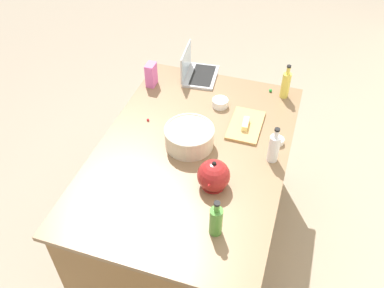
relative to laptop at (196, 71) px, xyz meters
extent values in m
plane|color=gray|center=(0.75, 0.21, -0.95)|extent=(12.00, 12.00, 0.00)
cube|color=olive|center=(0.75, 0.21, -0.51)|extent=(1.60, 1.06, 0.87)
cube|color=#846647|center=(0.75, 0.21, -0.06)|extent=(1.66, 1.12, 0.03)
cube|color=#B7B7BC|center=(0.00, 0.04, -0.04)|extent=(0.33, 0.25, 0.02)
cube|color=black|center=(0.00, 0.05, -0.03)|extent=(0.29, 0.18, 0.00)
cube|color=#B7B7BC|center=(0.01, -0.08, 0.07)|extent=(0.30, 0.04, 0.20)
cube|color=silver|center=(0.01, -0.07, 0.07)|extent=(0.27, 0.03, 0.18)
cylinder|color=beige|center=(0.71, 0.18, 0.02)|extent=(0.29, 0.29, 0.12)
cylinder|color=black|center=(0.71, 0.18, 0.02)|extent=(0.24, 0.24, 0.11)
torus|color=beige|center=(0.71, 0.18, 0.08)|extent=(0.30, 0.30, 0.02)
cylinder|color=#4C8C38|center=(1.27, 0.50, 0.04)|extent=(0.07, 0.07, 0.17)
cylinder|color=#4C8C38|center=(1.27, 0.50, 0.15)|extent=(0.03, 0.03, 0.05)
cylinder|color=black|center=(1.27, 0.50, 0.18)|extent=(0.03, 0.03, 0.01)
cylinder|color=white|center=(0.68, 0.68, 0.04)|extent=(0.06, 0.06, 0.18)
cylinder|color=white|center=(0.68, 0.68, 0.15)|extent=(0.03, 0.03, 0.05)
cylinder|color=black|center=(0.68, 0.68, 0.19)|extent=(0.03, 0.03, 0.01)
cylinder|color=#DBC64C|center=(0.05, 0.65, 0.05)|extent=(0.06, 0.06, 0.19)
cylinder|color=#DBC64C|center=(0.05, 0.65, 0.16)|extent=(0.02, 0.02, 0.05)
cylinder|color=black|center=(0.05, 0.65, 0.20)|extent=(0.03, 0.03, 0.01)
cylinder|color=maroon|center=(0.98, 0.41, -0.04)|extent=(0.13, 0.13, 0.01)
sphere|color=maroon|center=(0.98, 0.41, 0.03)|extent=(0.18, 0.18, 0.18)
cone|color=maroon|center=(1.07, 0.41, 0.05)|extent=(0.08, 0.03, 0.07)
sphere|color=black|center=(0.98, 0.41, 0.13)|extent=(0.02, 0.02, 0.02)
cube|color=tan|center=(0.44, 0.47, -0.04)|extent=(0.32, 0.20, 0.02)
cube|color=#F4E58C|center=(0.46, 0.47, -0.01)|extent=(0.11, 0.04, 0.04)
cylinder|color=white|center=(0.53, 0.69, -0.03)|extent=(0.07, 0.07, 0.04)
cylinder|color=white|center=(0.29, 0.26, -0.02)|extent=(0.11, 0.11, 0.05)
cube|color=pink|center=(0.20, -0.27, 0.04)|extent=(0.09, 0.06, 0.17)
sphere|color=red|center=(0.58, -0.15, -0.04)|extent=(0.02, 0.02, 0.02)
sphere|color=green|center=(0.02, 0.55, -0.04)|extent=(0.02, 0.02, 0.02)
camera|label=1|loc=(2.44, 0.75, 1.68)|focal=38.51mm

